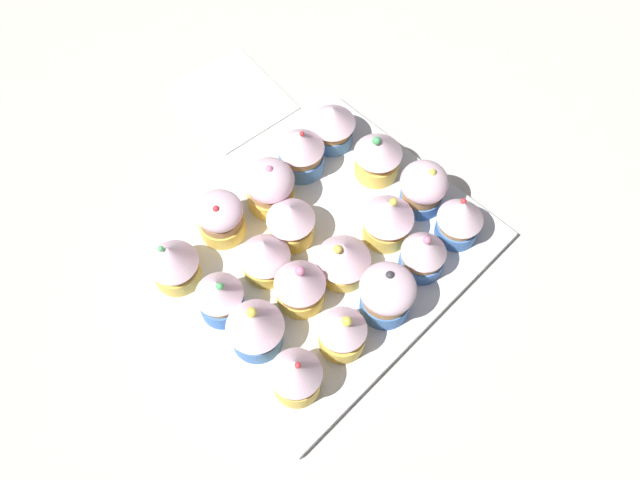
# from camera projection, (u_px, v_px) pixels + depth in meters

# --- Properties ---
(ground_plane) EXTENTS (1.80, 1.80, 0.03)m
(ground_plane) POSITION_uv_depth(u_px,v_px,m) (320.00, 262.00, 0.89)
(ground_plane) COLOR beige
(baking_tray) EXTENTS (0.31, 0.38, 0.01)m
(baking_tray) POSITION_uv_depth(u_px,v_px,m) (320.00, 254.00, 0.87)
(baking_tray) COLOR silver
(baking_tray) RESTS_ON ground_plane
(cupcake_0) EXTENTS (0.06, 0.06, 0.07)m
(cupcake_0) POSITION_uv_depth(u_px,v_px,m) (460.00, 219.00, 0.85)
(cupcake_0) COLOR #477AC6
(cupcake_0) RESTS_ON baking_tray
(cupcake_1) EXTENTS (0.06, 0.06, 0.07)m
(cupcake_1) POSITION_uv_depth(u_px,v_px,m) (423.00, 188.00, 0.87)
(cupcake_1) COLOR #477AC6
(cupcake_1) RESTS_ON baking_tray
(cupcake_2) EXTENTS (0.06, 0.06, 0.08)m
(cupcake_2) POSITION_uv_depth(u_px,v_px,m) (378.00, 154.00, 0.89)
(cupcake_2) COLOR #EFC651
(cupcake_2) RESTS_ON baking_tray
(cupcake_3) EXTENTS (0.06, 0.06, 0.07)m
(cupcake_3) POSITION_uv_depth(u_px,v_px,m) (332.00, 124.00, 0.92)
(cupcake_3) COLOR #477AC6
(cupcake_3) RESTS_ON baking_tray
(cupcake_4) EXTENTS (0.05, 0.05, 0.08)m
(cupcake_4) POSITION_uv_depth(u_px,v_px,m) (424.00, 251.00, 0.83)
(cupcake_4) COLOR #477AC6
(cupcake_4) RESTS_ON baking_tray
(cupcake_5) EXTENTS (0.06, 0.06, 0.08)m
(cupcake_5) POSITION_uv_depth(u_px,v_px,m) (388.00, 218.00, 0.85)
(cupcake_5) COLOR #EFC651
(cupcake_5) RESTS_ON baking_tray
(cupcake_6) EXTENTS (0.06, 0.06, 0.08)m
(cupcake_6) POSITION_uv_depth(u_px,v_px,m) (301.00, 150.00, 0.90)
(cupcake_6) COLOR #477AC6
(cupcake_6) RESTS_ON baking_tray
(cupcake_7) EXTENTS (0.06, 0.06, 0.08)m
(cupcake_7) POSITION_uv_depth(u_px,v_px,m) (389.00, 291.00, 0.80)
(cupcake_7) COLOR #477AC6
(cupcake_7) RESTS_ON baking_tray
(cupcake_8) EXTENTS (0.07, 0.07, 0.07)m
(cupcake_8) POSITION_uv_depth(u_px,v_px,m) (341.00, 260.00, 0.82)
(cupcake_8) COLOR #EFC651
(cupcake_8) RESTS_ON baking_tray
(cupcake_9) EXTENTS (0.06, 0.06, 0.07)m
(cupcake_9) POSITION_uv_depth(u_px,v_px,m) (291.00, 221.00, 0.85)
(cupcake_9) COLOR #EFC651
(cupcake_9) RESTS_ON baking_tray
(cupcake_10) EXTENTS (0.06, 0.06, 0.08)m
(cupcake_10) POSITION_uv_depth(u_px,v_px,m) (270.00, 186.00, 0.87)
(cupcake_10) COLOR #EFC651
(cupcake_10) RESTS_ON baking_tray
(cupcake_11) EXTENTS (0.05, 0.05, 0.07)m
(cupcake_11) POSITION_uv_depth(u_px,v_px,m) (342.00, 331.00, 0.78)
(cupcake_11) COLOR #EFC651
(cupcake_11) RESTS_ON baking_tray
(cupcake_12) EXTENTS (0.06, 0.06, 0.08)m
(cupcake_12) POSITION_uv_depth(u_px,v_px,m) (300.00, 283.00, 0.80)
(cupcake_12) COLOR #EFC651
(cupcake_12) RESTS_ON baking_tray
(cupcake_13) EXTENTS (0.06, 0.06, 0.07)m
(cupcake_13) POSITION_uv_depth(u_px,v_px,m) (265.00, 255.00, 0.83)
(cupcake_13) COLOR #EFC651
(cupcake_13) RESTS_ON baking_tray
(cupcake_14) EXTENTS (0.06, 0.06, 0.07)m
(cupcake_14) POSITION_uv_depth(u_px,v_px,m) (220.00, 217.00, 0.85)
(cupcake_14) COLOR #EFC651
(cupcake_14) RESTS_ON baking_tray
(cupcake_15) EXTENTS (0.06, 0.06, 0.08)m
(cupcake_15) POSITION_uv_depth(u_px,v_px,m) (296.00, 374.00, 0.75)
(cupcake_15) COLOR #EFC651
(cupcake_15) RESTS_ON baking_tray
(cupcake_16) EXTENTS (0.07, 0.07, 0.08)m
(cupcake_16) POSITION_uv_depth(u_px,v_px,m) (255.00, 326.00, 0.77)
(cupcake_16) COLOR #477AC6
(cupcake_16) RESTS_ON baking_tray
(cupcake_17) EXTENTS (0.06, 0.06, 0.08)m
(cupcake_17) POSITION_uv_depth(u_px,v_px,m) (220.00, 296.00, 0.80)
(cupcake_17) COLOR #477AC6
(cupcake_17) RESTS_ON baking_tray
(cupcake_18) EXTENTS (0.06, 0.06, 0.07)m
(cupcake_18) POSITION_uv_depth(u_px,v_px,m) (173.00, 262.00, 0.82)
(cupcake_18) COLOR #EFC651
(cupcake_18) RESTS_ON baking_tray
(napkin) EXTENTS (0.16, 0.14, 0.01)m
(napkin) POSITION_uv_depth(u_px,v_px,m) (233.00, 99.00, 0.99)
(napkin) COLOR white
(napkin) RESTS_ON ground_plane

